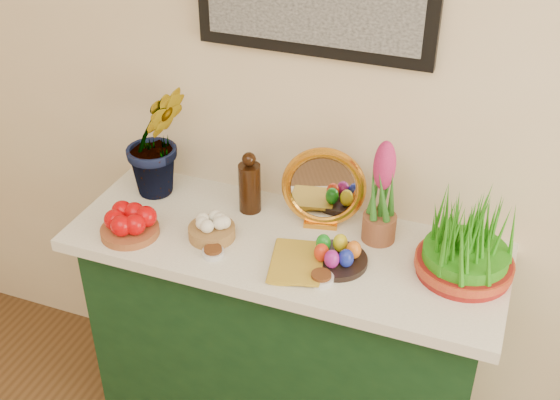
# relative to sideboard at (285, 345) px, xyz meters

# --- Properties ---
(sideboard) EXTENTS (1.30, 0.45, 0.85)m
(sideboard) POSITION_rel_sideboard_xyz_m (0.00, 0.00, 0.00)
(sideboard) COLOR #14371A
(sideboard) RESTS_ON ground
(tablecloth) EXTENTS (1.40, 0.55, 0.04)m
(tablecloth) POSITION_rel_sideboard_xyz_m (0.00, 0.00, 0.45)
(tablecloth) COLOR white
(tablecloth) RESTS_ON sideboard
(hyacinth_green) EXTENTS (0.35, 0.35, 0.53)m
(hyacinth_green) POSITION_rel_sideboard_xyz_m (-0.51, 0.12, 0.73)
(hyacinth_green) COLOR #2D7324
(hyacinth_green) RESTS_ON tablecloth
(apple_bowl) EXTENTS (0.25, 0.25, 0.10)m
(apple_bowl) POSITION_rel_sideboard_xyz_m (-0.48, -0.15, 0.51)
(apple_bowl) COLOR brown
(apple_bowl) RESTS_ON tablecloth
(garlic_basket) EXTENTS (0.18, 0.18, 0.08)m
(garlic_basket) POSITION_rel_sideboard_xyz_m (-0.22, -0.07, 0.50)
(garlic_basket) COLOR #AD7B46
(garlic_basket) RESTS_ON tablecloth
(vinegar_cruet) EXTENTS (0.08, 0.08, 0.22)m
(vinegar_cruet) POSITION_rel_sideboard_xyz_m (-0.17, 0.12, 0.56)
(vinegar_cruet) COLOR black
(vinegar_cruet) RESTS_ON tablecloth
(mirror) EXTENTS (0.28, 0.12, 0.28)m
(mirror) POSITION_rel_sideboard_xyz_m (0.08, 0.13, 0.60)
(mirror) COLOR orange
(mirror) RESTS_ON tablecloth
(book) EXTENTS (0.19, 0.24, 0.03)m
(book) POSITION_rel_sideboard_xyz_m (0.00, -0.13, 0.48)
(book) COLOR gold
(book) RESTS_ON tablecloth
(spice_dish_left) EXTENTS (0.07, 0.07, 0.03)m
(spice_dish_left) POSITION_rel_sideboard_xyz_m (-0.18, -0.16, 0.48)
(spice_dish_left) COLOR silver
(spice_dish_left) RESTS_ON tablecloth
(spice_dish_right) EXTENTS (0.08, 0.08, 0.03)m
(spice_dish_right) POSITION_rel_sideboard_xyz_m (0.17, -0.16, 0.48)
(spice_dish_right) COLOR silver
(spice_dish_right) RESTS_ON tablecloth
(egg_plate) EXTENTS (0.24, 0.24, 0.08)m
(egg_plate) POSITION_rel_sideboard_xyz_m (0.19, -0.06, 0.50)
(egg_plate) COLOR black
(egg_plate) RESTS_ON tablecloth
(hyacinth_pink) EXTENTS (0.11, 0.11, 0.35)m
(hyacinth_pink) POSITION_rel_sideboard_xyz_m (0.28, 0.11, 0.62)
(hyacinth_pink) COLOR brown
(hyacinth_pink) RESTS_ON tablecloth
(wheatgrass_sabzeh) EXTENTS (0.29, 0.29, 0.24)m
(wheatgrass_sabzeh) POSITION_rel_sideboard_xyz_m (0.55, 0.03, 0.57)
(wheatgrass_sabzeh) COLOR maroon
(wheatgrass_sabzeh) RESTS_ON tablecloth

